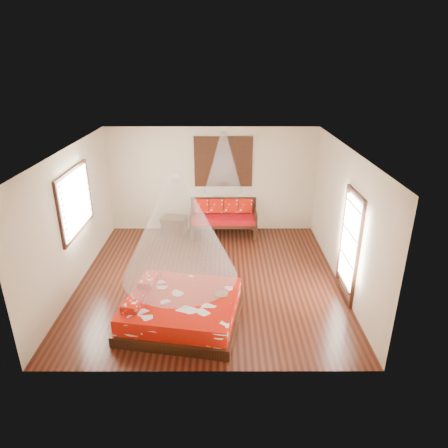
# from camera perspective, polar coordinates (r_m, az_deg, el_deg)

# --- Properties ---
(room) EXTENTS (5.54, 5.54, 2.84)m
(room) POSITION_cam_1_polar(r_m,az_deg,el_deg) (8.07, -2.24, 0.77)
(room) COLOR black
(room) RESTS_ON ground
(bed) EXTENTS (2.27, 2.12, 0.63)m
(bed) POSITION_cam_1_polar(r_m,az_deg,el_deg) (7.32, -6.12, -12.04)
(bed) COLOR black
(bed) RESTS_ON floor
(daybed) EXTENTS (1.76, 0.78, 0.94)m
(daybed) POSITION_cam_1_polar(r_m,az_deg,el_deg) (10.60, -0.09, 1.16)
(daybed) COLOR black
(daybed) RESTS_ON floor
(storage_chest) EXTENTS (0.74, 0.60, 0.46)m
(storage_chest) POSITION_cam_1_polar(r_m,az_deg,el_deg) (10.85, -7.12, -0.12)
(storage_chest) COLOR black
(storage_chest) RESTS_ON floor
(shutter_panel) EXTENTS (1.52, 0.06, 1.32)m
(shutter_panel) POSITION_cam_1_polar(r_m,az_deg,el_deg) (10.50, -0.09, 8.86)
(shutter_panel) COLOR black
(shutter_panel) RESTS_ON wall_back
(window_left) EXTENTS (0.10, 1.74, 1.34)m
(window_left) POSITION_cam_1_polar(r_m,az_deg,el_deg) (8.68, -20.42, 3.05)
(window_left) COLOR black
(window_left) RESTS_ON wall_left
(glazed_door) EXTENTS (0.08, 1.02, 2.16)m
(glazed_door) POSITION_cam_1_polar(r_m,az_deg,el_deg) (8.02, 17.46, -3.05)
(glazed_door) COLOR black
(glazed_door) RESTS_ON floor
(wine_tray) EXTENTS (0.25, 0.25, 0.20)m
(wine_tray) POSITION_cam_1_polar(r_m,az_deg,el_deg) (7.19, -0.39, -9.75)
(wine_tray) COLOR brown
(wine_tray) RESTS_ON bed
(mosquito_net_main) EXTENTS (1.95, 1.95, 1.80)m
(mosquito_net_main) POSITION_cam_1_polar(r_m,az_deg,el_deg) (6.55, -6.55, -0.47)
(mosquito_net_main) COLOR white
(mosquito_net_main) RESTS_ON ceiling
(mosquito_net_daybed) EXTENTS (0.96, 0.96, 1.50)m
(mosquito_net_daybed) POSITION_cam_1_polar(r_m,az_deg,el_deg) (10.02, -0.09, 8.78)
(mosquito_net_daybed) COLOR white
(mosquito_net_daybed) RESTS_ON ceiling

